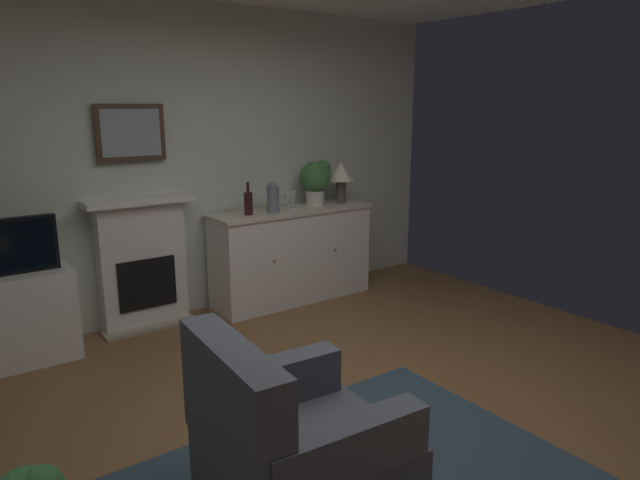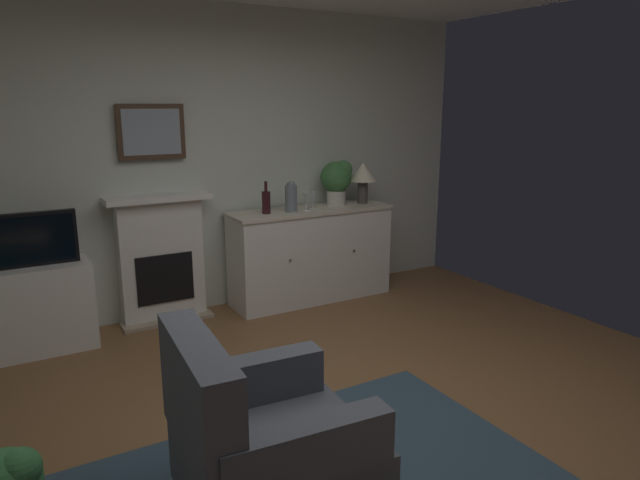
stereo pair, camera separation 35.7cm
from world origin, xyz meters
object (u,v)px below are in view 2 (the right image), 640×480
Objects in this scene: sideboard_cabinet at (311,254)px; framed_picture at (151,132)px; tv_cabinet at (40,307)px; wine_bottle at (266,202)px; wine_glass_left at (306,197)px; wine_glass_center at (313,195)px; tv_set at (32,239)px; table_lamp at (363,175)px; vase_decorative at (291,197)px; fireplace_unit at (161,258)px; armchair at (262,445)px; potted_plant_small at (337,179)px.

framed_picture is at bearing 170.77° from sideboard_cabinet.
wine_bottle is at bearing -0.95° from tv_cabinet.
wine_glass_center is at bearing 33.40° from wine_glass_left.
framed_picture is at bearing 167.77° from wine_glass_left.
tv_set is at bearing -179.45° from wine_glass_center.
table_lamp is 0.83m from vase_decorative.
sideboard_cabinet is 0.57m from wine_glass_left.
table_lamp is 0.68m from wine_glass_left.
wine_glass_center is (-0.55, 0.01, -0.16)m from table_lamp.
tv_set reaches higher than wine_glass_center.
vase_decorative is 0.38× the size of tv_cabinet.
fireplace_unit is at bearing 9.45° from tv_cabinet.
wine_bottle is at bearing -14.72° from framed_picture.
tv_cabinet is 0.82× the size of armchair.
tv_cabinet is at bearing -167.99° from framed_picture.
wine_bottle is 0.39m from wine_glass_left.
fireplace_unit is 6.67× the size of wine_glass_left.
framed_picture is (-0.00, 0.05, 1.06)m from fireplace_unit.
wine_bottle is at bearing -179.12° from table_lamp.
armchair is at bearing -123.72° from wine_glass_center.
tv_cabinet is at bearing 179.99° from wine_glass_center.
wine_bottle is (-1.05, -0.02, -0.17)m from table_lamp.
tv_cabinet is (-2.38, 0.00, -0.67)m from wine_glass_center.
tv_set is at bearing -178.85° from potted_plant_small.
potted_plant_small reaches higher than wine_glass_center.
wine_glass_left and wine_glass_center have the same top height.
framed_picture is at bearing 90.00° from fireplace_unit.
tv_cabinet is (-2.27, 0.07, -0.67)m from wine_glass_left.
sideboard_cabinet is 0.63m from vase_decorative.
wine_glass_center is at bearing 0.55° from tv_set.
armchair is (-1.98, -2.57, -0.76)m from potted_plant_small.
fireplace_unit is at bearing 10.77° from tv_set.
wine_glass_center is at bearing 178.48° from table_lamp.
armchair is (-1.20, -2.51, -0.61)m from wine_bottle.
wine_glass_left is at bearing -1.25° from tv_set.
table_lamp reaches higher than armchair.
tv_cabinet is at bearing -170.55° from fireplace_unit.
tv_set is (-1.88, 0.01, -0.12)m from wine_bottle.
tv_set is (-2.93, -0.01, -0.29)m from table_lamp.
tv_set is 0.67× the size of armchair.
framed_picture is 0.60× the size of armchair.
potted_plant_small is at bearing 170.39° from table_lamp.
wine_bottle is 0.80m from potted_plant_small.
table_lamp is 0.43× the size of armchair.
wine_bottle is (0.91, -0.24, -0.62)m from framed_picture.
vase_decorative reaches higher than wine_glass_center.
fireplace_unit is 1.47× the size of tv_cabinet.
potted_plant_small reaches higher than wine_glass_left.
tv_set is at bearing 178.75° from wine_glass_left.
tv_cabinet is at bearing 179.63° from sideboard_cabinet.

